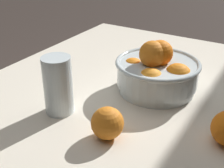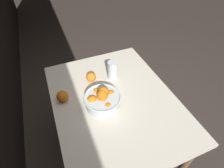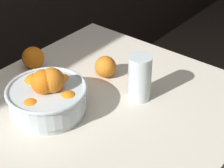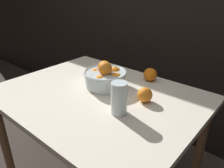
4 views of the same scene
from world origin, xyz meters
name	(u,v)px [view 1 (image 1 of 4)]	position (x,y,z in m)	size (l,w,h in m)	color
dining_table	(123,111)	(0.00, 0.00, 0.63)	(1.09, 0.84, 0.72)	beige
fruit_bowl	(157,72)	(-0.03, 0.10, 0.78)	(0.25, 0.25, 0.16)	silver
juice_glass	(58,88)	(0.21, -0.07, 0.79)	(0.07, 0.07, 0.15)	#F4A314
orange_loose_front	(107,123)	(0.24, 0.09, 0.76)	(0.08, 0.08, 0.08)	orange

